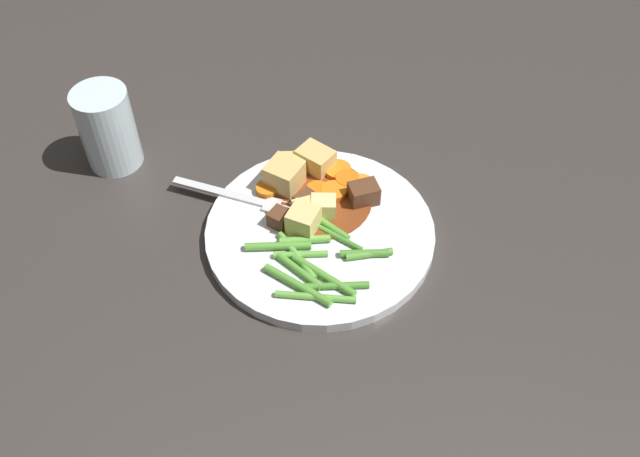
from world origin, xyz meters
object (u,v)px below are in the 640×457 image
carrot_slice_3 (347,180)px  carrot_slice_5 (338,171)px  potato_chunk_4 (284,176)px  meat_chunk_1 (364,194)px  carrot_slice_0 (361,187)px  carrot_slice_2 (267,189)px  carrot_slice_1 (314,191)px  dinner_plate (320,232)px  meat_chunk_0 (305,200)px  meat_chunk_2 (280,218)px  potato_chunk_2 (323,207)px  potato_chunk_0 (312,160)px  potato_chunk_3 (303,220)px  potato_chunk_5 (293,167)px  fork (247,199)px  potato_chunk_1 (306,212)px  water_glass (108,129)px

carrot_slice_3 → carrot_slice_5: size_ratio=0.87×
potato_chunk_4 → meat_chunk_1: (-0.03, -0.09, -0.00)m
carrot_slice_0 → carrot_slice_2: 0.11m
meat_chunk_1 → carrot_slice_1: bearing=75.9°
potato_chunk_4 → dinner_plate: bearing=-150.9°
carrot_slice_1 → meat_chunk_0: (-0.02, 0.01, 0.00)m
meat_chunk_0 → meat_chunk_2: bearing=132.6°
dinner_plate → potato_chunk_2: size_ratio=9.17×
potato_chunk_0 → potato_chunk_4: size_ratio=1.07×
carrot_slice_0 → meat_chunk_0: 0.07m
potato_chunk_3 → meat_chunk_0: size_ratio=1.33×
potato_chunk_5 → fork: 0.07m
carrot_slice_1 → potato_chunk_1: (-0.04, 0.01, 0.01)m
potato_chunk_3 → fork: potato_chunk_3 is taller
carrot_slice_0 → potato_chunk_2: size_ratio=1.25×
potato_chunk_5 → meat_chunk_2: potato_chunk_5 is taller
potato_chunk_2 → carrot_slice_3: bearing=-32.7°
carrot_slice_5 → potato_chunk_4: size_ratio=0.84×
meat_chunk_2 → carrot_slice_2: bearing=15.1°
water_glass → carrot_slice_5: bearing=-100.9°
carrot_slice_0 → fork: (-0.01, 0.13, -0.00)m
carrot_slice_2 → potato_chunk_1: 0.06m
carrot_slice_1 → meat_chunk_1: size_ratio=0.80×
carrot_slice_5 → potato_chunk_4: (-0.02, 0.06, 0.01)m
potato_chunk_2 → potato_chunk_5: potato_chunk_2 is taller
carrot_slice_3 → carrot_slice_5: bearing=28.5°
carrot_slice_2 → carrot_slice_3: bearing=-84.8°
potato_chunk_1 → meat_chunk_2: potato_chunk_1 is taller
carrot_slice_5 → meat_chunk_0: 0.06m
carrot_slice_0 → meat_chunk_1: 0.02m
potato_chunk_2 → meat_chunk_0: bearing=51.5°
carrot_slice_3 → potato_chunk_4: 0.07m
potato_chunk_5 → carrot_slice_2: bearing=131.8°
water_glass → carrot_slice_2: bearing=-112.7°
carrot_slice_0 → fork: 0.13m
carrot_slice_2 → meat_chunk_0: size_ratio=1.11×
carrot_slice_5 → potato_chunk_3: (-0.09, 0.04, 0.01)m
potato_chunk_0 → potato_chunk_4: bearing=130.4°
meat_chunk_1 → water_glass: water_glass is taller
dinner_plate → carrot_slice_0: 0.08m
carrot_slice_5 → meat_chunk_1: meat_chunk_1 is taller
potato_chunk_0 → meat_chunk_0: bearing=169.6°
carrot_slice_3 → fork: size_ratio=0.16×
carrot_slice_0 → meat_chunk_0: meat_chunk_0 is taller
meat_chunk_0 → meat_chunk_2: 0.04m
potato_chunk_5 → meat_chunk_2: (-0.08, 0.02, -0.00)m
meat_chunk_2 → carrot_slice_3: bearing=-53.6°
potato_chunk_0 → potato_chunk_1: (-0.08, 0.01, -0.00)m
potato_chunk_3 → potato_chunk_2: bearing=-48.6°
potato_chunk_1 → potato_chunk_4: potato_chunk_4 is taller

